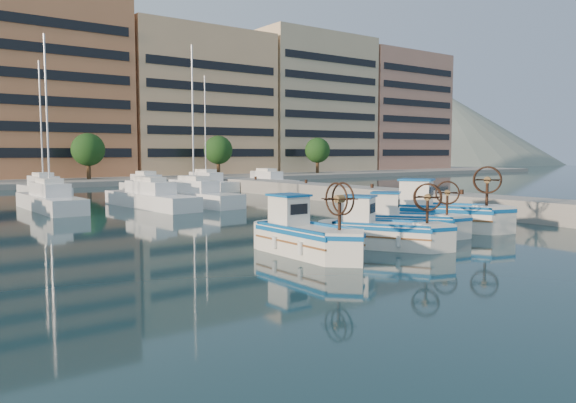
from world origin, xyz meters
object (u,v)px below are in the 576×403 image
at_px(fishing_boat_b, 381,230).
at_px(fishing_boat_d, 440,212).
at_px(fishing_boat_a, 305,234).
at_px(fishing_boat_c, 407,221).

relative_size(fishing_boat_b, fishing_boat_d, 0.83).
height_order(fishing_boat_a, fishing_boat_b, fishing_boat_a).
bearing_deg(fishing_boat_c, fishing_boat_a, 149.19).
distance_m(fishing_boat_a, fishing_boat_d, 9.73).
bearing_deg(fishing_boat_b, fishing_boat_d, -12.99).
height_order(fishing_boat_a, fishing_boat_c, fishing_boat_a).
relative_size(fishing_boat_a, fishing_boat_c, 1.10).
bearing_deg(fishing_boat_c, fishing_boat_d, -28.33).
relative_size(fishing_boat_a, fishing_boat_b, 1.04).
relative_size(fishing_boat_b, fishing_boat_c, 1.06).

